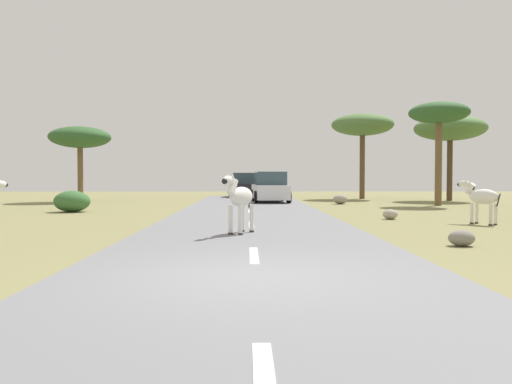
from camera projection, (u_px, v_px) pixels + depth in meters
name	position (u px, v px, depth m)	size (l,w,h in m)	color
ground_plane	(247.00, 280.00, 7.43)	(90.00, 90.00, 0.00)	olive
road	(256.00, 278.00, 7.43)	(6.00, 64.00, 0.05)	slate
lane_markings	(257.00, 292.00, 6.43)	(0.16, 56.00, 0.01)	silver
zebra_0	(240.00, 198.00, 13.00)	(0.91, 1.54, 1.54)	silver
zebra_1	(481.00, 197.00, 16.11)	(0.99, 1.38, 1.44)	silver
car_0	(244.00, 186.00, 37.16)	(2.27, 4.46, 1.74)	black
car_1	(270.00, 188.00, 29.48)	(2.25, 4.45, 1.74)	silver
tree_3	(80.00, 138.00, 30.60)	(3.63, 3.63, 4.50)	brown
tree_4	(450.00, 129.00, 31.98)	(4.40, 4.40, 5.31)	#4C3823
tree_5	(439.00, 115.00, 26.66)	(3.10, 3.10, 5.39)	brown
tree_7	(362.00, 126.00, 34.88)	(4.21, 4.21, 5.79)	brown
bush_0	(72.00, 201.00, 21.77)	(1.52, 1.36, 0.91)	#386633
rock_0	(340.00, 199.00, 28.15)	(0.80, 0.76, 0.54)	gray
rock_1	(390.00, 214.00, 18.04)	(0.52, 0.47, 0.35)	#A89E8C
rock_3	(461.00, 238.00, 11.04)	(0.56, 0.48, 0.35)	gray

